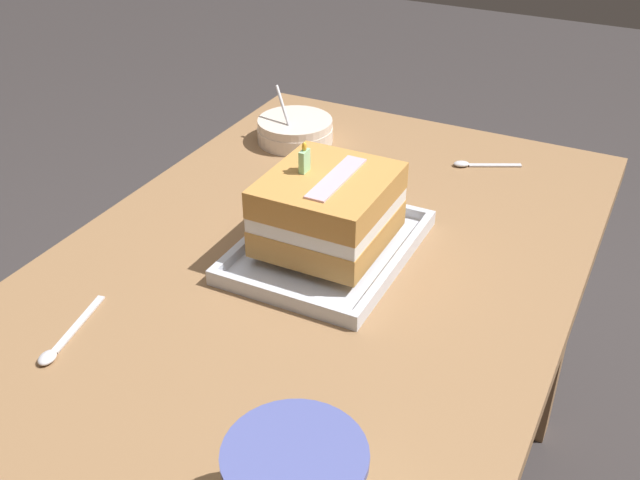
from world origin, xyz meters
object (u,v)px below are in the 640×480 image
bowl_stack (295,130)px  serving_spoon_by_bowls (473,164)px  birthday_cake (328,209)px  serving_spoon_near_tray (60,344)px  foil_tray (328,249)px

bowl_stack → serving_spoon_by_bowls: (0.05, -0.35, -0.02)m
birthday_cake → serving_spoon_near_tray: size_ratio=1.28×
foil_tray → serving_spoon_by_bowls: bearing=-16.3°
serving_spoon_near_tray → serving_spoon_by_bowls: same height
bowl_stack → serving_spoon_near_tray: (-0.68, -0.03, -0.02)m
birthday_cake → bowl_stack: (0.33, 0.23, -0.05)m
serving_spoon_near_tray → serving_spoon_by_bowls: 0.80m
bowl_stack → serving_spoon_near_tray: bowl_stack is taller
foil_tray → bowl_stack: 0.41m
foil_tray → serving_spoon_near_tray: size_ratio=2.05×
foil_tray → birthday_cake: bearing=90.0°
foil_tray → bowl_stack: bowl_stack is taller
foil_tray → serving_spoon_near_tray: foil_tray is taller
serving_spoon_near_tray → serving_spoon_by_bowls: (0.73, -0.32, -0.00)m
foil_tray → bowl_stack: bearing=35.3°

